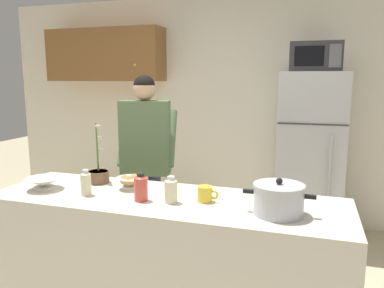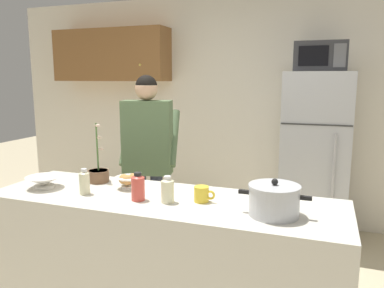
{
  "view_description": "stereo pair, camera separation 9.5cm",
  "coord_description": "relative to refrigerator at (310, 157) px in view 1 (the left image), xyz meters",
  "views": [
    {
      "loc": [
        0.85,
        -2.1,
        1.66
      ],
      "look_at": [
        0.0,
        0.55,
        1.17
      ],
      "focal_mm": 35.3,
      "sensor_mm": 36.0,
      "label": 1
    },
    {
      "loc": [
        0.94,
        -2.07,
        1.66
      ],
      "look_at": [
        0.0,
        0.55,
        1.17
      ],
      "focal_mm": 35.3,
      "sensor_mm": 36.0,
      "label": 2
    }
  ],
  "objects": [
    {
      "name": "cooking_pot",
      "position": [
        -0.16,
        -1.93,
        0.15
      ],
      "size": [
        0.39,
        0.28,
        0.21
      ],
      "color": "silver",
      "rests_on": "kitchen_island"
    },
    {
      "name": "person_near_pot",
      "position": [
        -1.39,
        -0.96,
        0.2
      ],
      "size": [
        0.58,
        0.51,
        1.69
      ],
      "color": "#33384C",
      "rests_on": "ground"
    },
    {
      "name": "microwave",
      "position": [
        0.0,
        -0.02,
        1.0
      ],
      "size": [
        0.48,
        0.37,
        0.28
      ],
      "color": "#2D2D30",
      "rests_on": "refrigerator"
    },
    {
      "name": "back_wall_unit",
      "position": [
        -1.08,
        0.42,
        0.53
      ],
      "size": [
        6.0,
        0.48,
        2.6
      ],
      "color": "silver",
      "rests_on": "ground"
    },
    {
      "name": "empty_bowl",
      "position": [
        -1.7,
        -1.93,
        0.11
      ],
      "size": [
        0.24,
        0.24,
        0.08
      ],
      "color": "white",
      "rests_on": "kitchen_island"
    },
    {
      "name": "bottle_far_corner",
      "position": [
        -0.78,
        -1.93,
        0.14
      ],
      "size": [
        0.08,
        0.08,
        0.16
      ],
      "color": "beige",
      "rests_on": "kitchen_island"
    },
    {
      "name": "bottle_near_edge",
      "position": [
        -1.35,
        -1.95,
        0.14
      ],
      "size": [
        0.07,
        0.07,
        0.17
      ],
      "color": "beige",
      "rests_on": "kitchen_island"
    },
    {
      "name": "refrigerator",
      "position": [
        0.0,
        0.0,
        0.0
      ],
      "size": [
        0.64,
        0.68,
        1.72
      ],
      "color": "#B7BABF",
      "rests_on": "ground"
    },
    {
      "name": "potted_orchid",
      "position": [
        -1.44,
        -1.67,
        0.12
      ],
      "size": [
        0.15,
        0.15,
        0.43
      ],
      "color": "brown",
      "rests_on": "kitchen_island"
    },
    {
      "name": "bottle_mid_counter",
      "position": [
        -0.97,
        -1.95,
        0.15
      ],
      "size": [
        0.08,
        0.08,
        0.17
      ],
      "color": "#D84C3F",
      "rests_on": "kitchen_island"
    },
    {
      "name": "kitchen_island",
      "position": [
        -0.85,
        -1.85,
        -0.4
      ],
      "size": [
        2.24,
        0.68,
        0.92
      ],
      "primitive_type": "cube",
      "color": "silver",
      "rests_on": "ground"
    },
    {
      "name": "coffee_mug",
      "position": [
        -0.59,
        -1.84,
        0.11
      ],
      "size": [
        0.13,
        0.09,
        0.1
      ],
      "color": "yellow",
      "rests_on": "kitchen_island"
    },
    {
      "name": "bread_bowl",
      "position": [
        -1.15,
        -1.74,
        0.11
      ],
      "size": [
        0.18,
        0.18,
        0.1
      ],
      "color": "white",
      "rests_on": "kitchen_island"
    }
  ]
}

